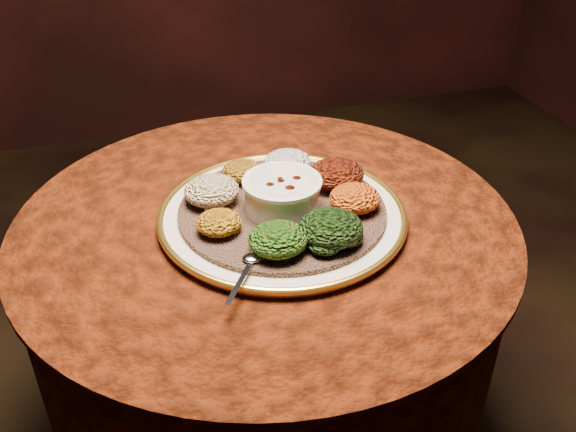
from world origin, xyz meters
name	(u,v)px	position (x,y,z in m)	size (l,w,h in m)	color
table	(267,290)	(0.00, 0.00, 0.55)	(0.96, 0.96, 0.73)	black
platter	(282,215)	(0.03, -0.02, 0.75)	(0.52, 0.52, 0.02)	beige
injera	(282,211)	(0.03, -0.02, 0.76)	(0.39, 0.39, 0.01)	brown
stew_bowl	(282,192)	(0.03, -0.02, 0.80)	(0.15, 0.15, 0.06)	silver
spoon	(252,261)	(-0.07, -0.17, 0.77)	(0.09, 0.12, 0.01)	silver
portion_ayib	(287,163)	(0.08, 0.11, 0.79)	(0.10, 0.09, 0.05)	silver
portion_kitfo	(336,174)	(0.15, 0.03, 0.79)	(0.11, 0.10, 0.05)	black
portion_tikil	(355,198)	(0.16, -0.06, 0.78)	(0.10, 0.09, 0.05)	#BB6D0F
portion_gomen	(331,228)	(0.08, -0.14, 0.79)	(0.11, 0.11, 0.05)	black
portion_mixveg	(278,239)	(-0.02, -0.15, 0.79)	(0.10, 0.10, 0.05)	#AD2F0B
portion_kik	(219,223)	(-0.10, -0.06, 0.78)	(0.08, 0.08, 0.04)	#B57510
portion_timatim	(212,191)	(-0.09, 0.04, 0.79)	(0.10, 0.10, 0.05)	maroon
portion_shiro	(242,171)	(-0.02, 0.11, 0.78)	(0.08, 0.08, 0.04)	#925811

